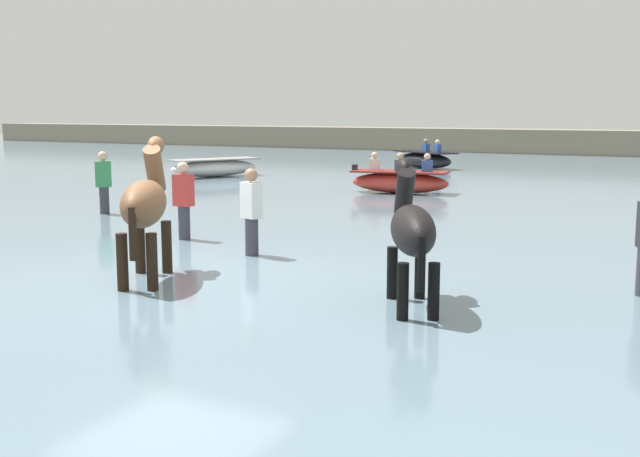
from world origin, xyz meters
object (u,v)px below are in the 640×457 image
object	(u,v)px
boat_near_port	(425,160)
horse_lead_black	(412,233)
person_onlooker_left	(184,207)
person_spectator_far	(104,187)
horse_trailing_bay	(145,207)
boat_near_starboard	(214,168)
boat_distant_west	(400,181)
person_wading_mid	(251,219)

from	to	relation	value
boat_near_port	horse_lead_black	bearing A→B (deg)	-70.14
person_onlooker_left	person_spectator_far	bearing A→B (deg)	152.40
horse_trailing_bay	horse_lead_black	bearing A→B (deg)	4.64
horse_lead_black	boat_near_port	distance (m)	21.13
person_spectator_far	person_onlooker_left	bearing A→B (deg)	-27.60
boat_near_port	horse_trailing_bay	bearing A→B (deg)	-79.75
boat_near_port	boat_near_starboard	size ratio (longest dim) A/B	0.94
person_spectator_far	boat_distant_west	bearing A→B (deg)	59.78
boat_near_starboard	person_onlooker_left	bearing A→B (deg)	-56.73
boat_distant_west	person_spectator_far	xyz separation A→B (m)	(-3.97, -6.81, 0.25)
horse_lead_black	boat_distant_west	xyz separation A→B (m)	(-4.66, 11.15, -0.52)
person_wading_mid	person_onlooker_left	size ratio (longest dim) A/B	1.00
boat_near_starboard	horse_lead_black	bearing A→B (deg)	-47.37
boat_near_port	boat_near_starboard	distance (m)	8.36
horse_lead_black	boat_near_port	xyz separation A→B (m)	(-7.17, 19.87, -0.52)
boat_distant_west	person_spectator_far	size ratio (longest dim) A/B	1.67
person_onlooker_left	person_wading_mid	bearing A→B (deg)	-21.20
person_spectator_far	person_wading_mid	bearing A→B (deg)	-25.50
person_spectator_far	person_onlooker_left	xyz separation A→B (m)	(3.54, -1.85, 0.00)
person_wading_mid	person_onlooker_left	xyz separation A→B (m)	(-1.82, 0.71, 0.00)
horse_lead_black	person_onlooker_left	world-z (taller)	horse_lead_black
horse_lead_black	person_spectator_far	world-z (taller)	horse_lead_black
person_wading_mid	person_onlooker_left	bearing A→B (deg)	158.80
boat_near_port	person_wading_mid	xyz separation A→B (m)	(3.91, -18.08, 0.24)
person_onlooker_left	boat_distant_west	bearing A→B (deg)	87.22
boat_near_starboard	person_wading_mid	world-z (taller)	person_wading_mid
horse_trailing_bay	boat_near_port	distance (m)	20.49
boat_distant_west	boat_near_starboard	size ratio (longest dim) A/B	0.85
boat_distant_west	boat_near_port	distance (m)	9.07
boat_distant_west	horse_trailing_bay	bearing A→B (deg)	-84.36
horse_trailing_bay	person_wading_mid	bearing A→B (deg)	82.67
boat_distant_west	person_onlooker_left	xyz separation A→B (m)	(-0.42, -8.66, 0.25)
horse_trailing_bay	person_onlooker_left	bearing A→B (deg)	119.18
horse_trailing_bay	boat_near_starboard	size ratio (longest dim) A/B	0.67
horse_trailing_bay	boat_near_starboard	bearing A→B (deg)	122.44
person_onlooker_left	horse_lead_black	bearing A→B (deg)	-26.12
horse_lead_black	boat_near_starboard	distance (m)	17.72
boat_near_starboard	person_onlooker_left	distance (m)	12.61
horse_lead_black	boat_distant_west	world-z (taller)	horse_lead_black
boat_near_starboard	person_spectator_far	bearing A→B (deg)	-68.79
boat_near_starboard	person_wading_mid	xyz separation A→B (m)	(8.73, -11.25, 0.27)
horse_trailing_bay	person_onlooker_left	world-z (taller)	horse_trailing_bay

